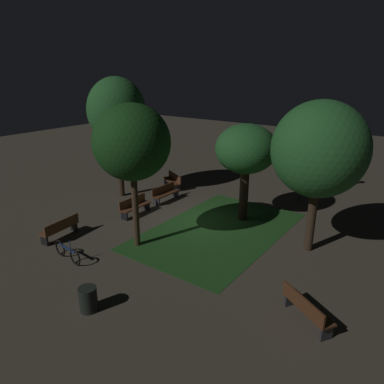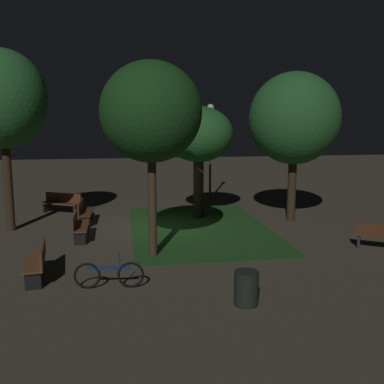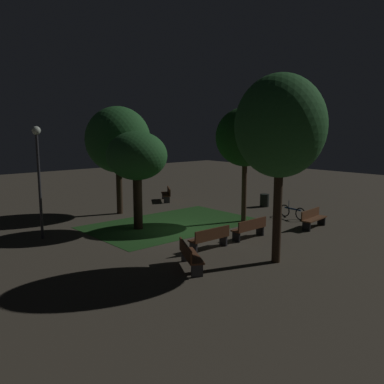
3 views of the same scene
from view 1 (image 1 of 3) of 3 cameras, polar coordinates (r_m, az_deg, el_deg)
The scene contains 14 objects.
ground_plane at distance 17.29m, azimuth 1.15°, elevation -4.67°, with size 60.00×60.00×0.00m, color #4C4438.
grass_lawn at distance 16.38m, azimuth 4.16°, elevation -6.10°, with size 8.27×5.16×0.01m, color #23511E.
bench_front_left at distance 19.75m, azimuth -4.27°, elevation -0.13°, with size 1.81×0.51×0.88m.
bench_back_row at distance 18.12m, azimuth -9.10°, elevation -2.13°, with size 1.81×0.51×0.88m.
bench_by_lamp at distance 21.93m, azimuth -3.08°, elevation 1.87°, with size 1.28×1.81×0.88m.
bench_path_side at distance 11.26m, azimuth 17.60°, elevation -17.11°, with size 1.38×1.77×0.88m.
bench_front_right at distance 16.46m, azimuth -20.15°, elevation -5.35°, with size 1.84×0.68×0.88m.
tree_right_canopy at distance 20.05m, azimuth -11.87°, elevation 12.42°, with size 3.12×3.12×6.57m.
tree_near_wall at distance 16.66m, azimuth 8.56°, elevation 6.61°, with size 2.83×2.83×4.62m.
tree_back_left at distance 13.86m, azimuth -9.52°, elevation 7.68°, with size 2.96×2.96×5.78m.
tree_tall_center at distance 14.14m, azimuth 19.55°, elevation 6.30°, with size 3.55×3.55×5.93m.
lamp_post_plaza_west at distance 19.90m, azimuth 17.46°, elevation 7.46°, with size 0.36×0.36×4.82m.
trash_bin at distance 11.70m, azimuth -16.14°, elevation -15.99°, with size 0.55×0.55×0.78m, color black.
bicycle at distance 14.62m, azimuth -19.14°, elevation -9.00°, with size 0.22×1.72×0.93m.
Camera 1 is at (13.03, 8.98, 6.97)m, focal length 33.65 mm.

